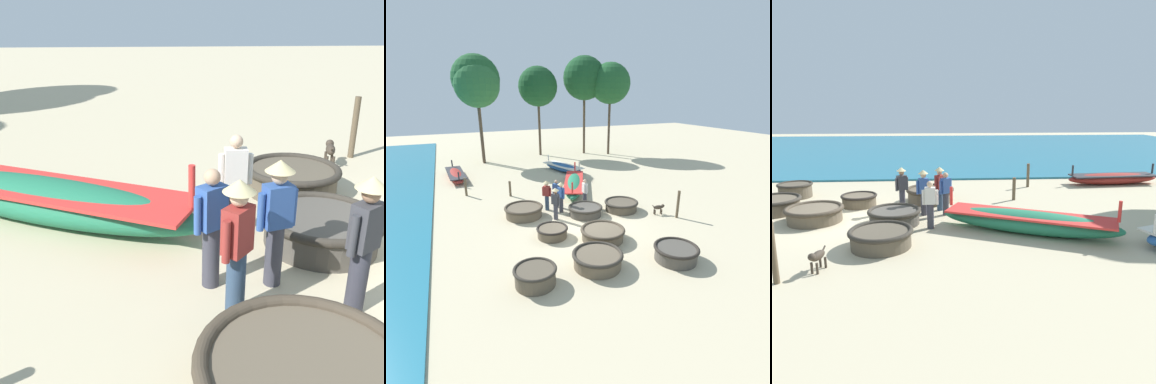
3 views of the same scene
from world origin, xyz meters
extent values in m
plane|color=#C6B793|center=(0.00, 0.00, 0.00)|extent=(80.00, 80.00, 0.00)
cube|color=teal|center=(-20.60, 4.00, 0.05)|extent=(28.00, 52.00, 0.10)
cylinder|color=brown|center=(2.81, 1.60, 0.23)|extent=(1.69, 1.69, 0.47)
torus|color=#332D26|center=(2.81, 1.60, 0.47)|extent=(1.82, 1.82, 0.14)
cylinder|color=brown|center=(0.25, -1.02, 0.23)|extent=(1.80, 1.80, 0.46)
torus|color=#42382B|center=(0.25, -1.02, 0.46)|extent=(1.94, 1.94, 0.14)
cylinder|color=brown|center=(-3.34, -2.96, 0.29)|extent=(1.36, 1.36, 0.57)
torus|color=#332D26|center=(-3.34, -2.96, 0.57)|extent=(1.47, 1.47, 0.11)
cylinder|color=#4C473F|center=(0.72, 1.74, 0.23)|extent=(1.65, 1.65, 0.45)
torus|color=#332D26|center=(0.72, 1.74, 0.45)|extent=(1.78, 1.78, 0.13)
cylinder|color=brown|center=(-2.26, 2.88, 0.25)|extent=(1.84, 1.84, 0.50)
torus|color=#42382B|center=(-2.26, 2.88, 0.50)|extent=(1.98, 1.98, 0.15)
cylinder|color=brown|center=(-1.68, 0.09, 0.21)|extent=(1.30, 1.30, 0.42)
torus|color=#28231E|center=(-1.68, 0.09, 0.42)|extent=(1.40, 1.40, 0.10)
cylinder|color=brown|center=(-0.95, -2.84, 0.25)|extent=(1.75, 1.75, 0.51)
torus|color=#332D26|center=(-0.95, -2.84, 0.51)|extent=(1.89, 1.89, 0.14)
cylinder|color=silver|center=(3.66, 9.07, 0.79)|extent=(0.10, 0.10, 0.52)
ellipsoid|color=maroon|center=(-5.10, 12.01, 0.28)|extent=(1.36, 4.70, 0.55)
cube|color=#2D2D33|center=(-5.10, 12.01, 0.45)|extent=(1.38, 4.33, 0.06)
cylinder|color=#2D2D33|center=(-5.23, 14.14, 0.75)|extent=(0.10, 0.10, 0.50)
cylinder|color=#2D2D33|center=(-4.97, 9.88, 0.75)|extent=(0.10, 0.10, 0.50)
ellipsoid|color=#237551|center=(1.89, 6.02, 0.35)|extent=(3.43, 5.62, 0.69)
cube|color=red|center=(1.89, 6.02, 0.57)|extent=(3.28, 5.23, 0.06)
cylinder|color=red|center=(2.99, 8.38, 0.96)|extent=(0.10, 0.10, 0.63)
cylinder|color=red|center=(0.79, 3.66, 0.96)|extent=(0.10, 0.10, 0.63)
cylinder|color=#2D425B|center=(-0.86, 3.28, 0.41)|extent=(0.22, 0.22, 0.82)
cube|color=maroon|center=(-0.86, 3.28, 1.09)|extent=(0.40, 0.39, 0.54)
sphere|color=#DBB28E|center=(-0.86, 3.28, 1.47)|extent=(0.20, 0.20, 0.20)
cylinder|color=maroon|center=(-1.03, 3.42, 1.04)|extent=(0.09, 0.09, 0.48)
cylinder|color=maroon|center=(-0.70, 3.13, 1.04)|extent=(0.09, 0.09, 0.48)
cone|color=#D1BC84|center=(-0.86, 3.28, 1.60)|extent=(0.36, 0.36, 0.14)
cylinder|color=#383842|center=(-0.87, 1.87, 0.41)|extent=(0.22, 0.22, 0.82)
cube|color=#3D3D42|center=(-0.87, 1.87, 1.09)|extent=(0.37, 0.40, 0.54)
sphere|color=#A37556|center=(-0.87, 1.87, 1.47)|extent=(0.20, 0.20, 0.20)
cylinder|color=#3D3D42|center=(-0.99, 2.05, 1.04)|extent=(0.09, 0.09, 0.48)
cylinder|color=#3D3D42|center=(-0.75, 1.68, 1.04)|extent=(0.09, 0.09, 0.48)
cone|color=#D1BC84|center=(-0.87, 1.87, 1.60)|extent=(0.36, 0.36, 0.14)
cylinder|color=#383842|center=(-0.26, 2.70, 0.41)|extent=(0.22, 0.22, 0.82)
cube|color=#33569E|center=(-0.26, 2.70, 1.09)|extent=(0.30, 0.39, 0.54)
sphere|color=#DBB28E|center=(-0.26, 2.70, 1.47)|extent=(0.20, 0.20, 0.20)
cylinder|color=#33569E|center=(-0.32, 2.91, 1.04)|extent=(0.09, 0.09, 0.48)
cylinder|color=#33569E|center=(-0.20, 2.48, 1.04)|extent=(0.09, 0.09, 0.48)
cone|color=#D1BC84|center=(-0.26, 2.70, 1.60)|extent=(0.36, 0.36, 0.14)
cylinder|color=#383842|center=(-0.24, 3.49, 0.41)|extent=(0.22, 0.22, 0.82)
cube|color=#33569E|center=(-0.24, 3.49, 1.09)|extent=(0.38, 0.40, 0.54)
sphere|color=tan|center=(-0.24, 3.49, 1.47)|extent=(0.20, 0.20, 0.20)
cylinder|color=#33569E|center=(-0.11, 3.31, 1.04)|extent=(0.09, 0.09, 0.48)
cylinder|color=#33569E|center=(-0.36, 3.67, 1.04)|extent=(0.09, 0.09, 0.48)
cylinder|color=#383842|center=(1.26, 2.96, 0.41)|extent=(0.22, 0.22, 0.82)
cube|color=silver|center=(1.26, 2.96, 1.09)|extent=(0.23, 0.35, 0.54)
sphere|color=#DBB28E|center=(1.26, 2.96, 1.47)|extent=(0.20, 0.20, 0.20)
cylinder|color=silver|center=(1.25, 2.74, 1.04)|extent=(0.09, 0.09, 0.48)
cylinder|color=silver|center=(1.26, 3.18, 1.04)|extent=(0.09, 0.09, 0.48)
ellipsoid|color=#3D3328|center=(4.27, 0.32, 0.39)|extent=(0.55, 0.33, 0.22)
sphere|color=#3D3328|center=(4.51, 0.25, 0.46)|extent=(0.18, 0.18, 0.18)
cylinder|color=#3D3328|center=(4.04, 0.38, 0.45)|extent=(0.21, 0.09, 0.16)
cylinder|color=#3D3328|center=(4.47, 0.34, 0.14)|extent=(0.06, 0.06, 0.28)
cylinder|color=#3D3328|center=(4.43, 0.20, 0.14)|extent=(0.06, 0.06, 0.28)
cylinder|color=#3D3328|center=(4.12, 0.43, 0.14)|extent=(0.06, 0.06, 0.28)
cylinder|color=#3D3328|center=(4.08, 0.30, 0.14)|extent=(0.06, 0.06, 0.28)
cylinder|color=brown|center=(-4.71, 7.58, 0.58)|extent=(0.14, 0.14, 1.15)
cylinder|color=brown|center=(4.88, -0.43, 0.72)|extent=(0.14, 0.14, 1.44)
cylinder|color=brown|center=(-2.22, 6.39, 0.48)|extent=(0.14, 0.14, 0.96)
camera|label=1|loc=(-5.11, 4.06, 3.27)|focal=42.00mm
camera|label=2|loc=(-5.51, -11.34, 6.10)|focal=28.00mm
camera|label=3|loc=(12.89, 3.25, 3.93)|focal=35.00mm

